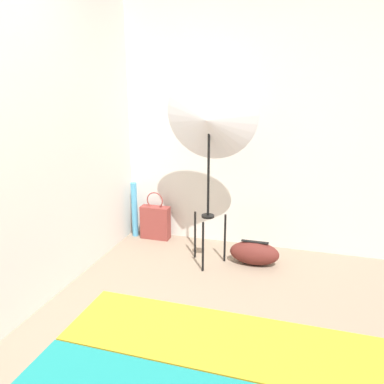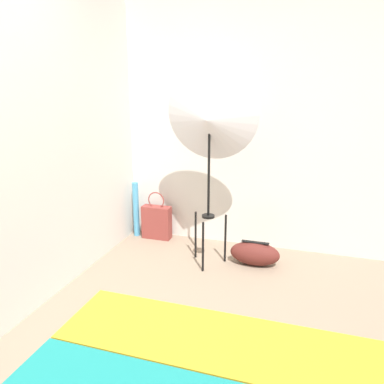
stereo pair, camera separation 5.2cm
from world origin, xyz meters
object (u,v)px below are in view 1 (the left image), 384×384
object	(u,v)px
duffel_bag	(254,253)
tote_bag	(155,222)
paper_roll	(135,210)
photo_umbrella	(209,118)

from	to	relation	value
duffel_bag	tote_bag	bearing A→B (deg)	164.17
duffel_bag	paper_roll	bearing A→B (deg)	166.79
tote_bag	paper_roll	xyz separation A→B (m)	(-0.24, 0.00, 0.11)
photo_umbrella	paper_roll	xyz separation A→B (m)	(-0.92, 0.42, -1.02)
tote_bag	paper_roll	size ratio (longest dim) A/B	0.86
photo_umbrella	tote_bag	size ratio (longest dim) A/B	3.39
paper_roll	duffel_bag	bearing A→B (deg)	-13.21
photo_umbrella	paper_roll	distance (m)	1.44
duffel_bag	paper_roll	xyz separation A→B (m)	(-1.34, 0.31, 0.19)
photo_umbrella	duffel_bag	bearing A→B (deg)	13.84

